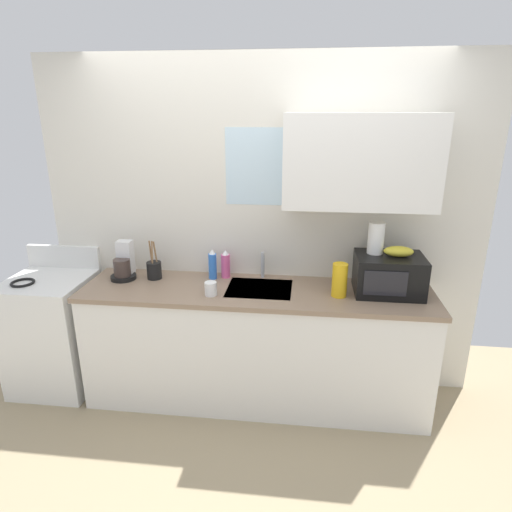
# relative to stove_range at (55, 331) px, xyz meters

# --- Properties ---
(kitchen_wall_assembly) EXTENTS (3.28, 0.42, 2.50)m
(kitchen_wall_assembly) POSITION_rel_stove_range_xyz_m (1.73, 0.31, 0.90)
(kitchen_wall_assembly) COLOR silver
(kitchen_wall_assembly) RESTS_ON ground
(counter_unit) EXTENTS (2.51, 0.63, 0.90)m
(counter_unit) POSITION_rel_stove_range_xyz_m (1.60, -0.00, -0.00)
(counter_unit) COLOR white
(counter_unit) RESTS_ON ground
(sink_faucet) EXTENTS (0.03, 0.03, 0.20)m
(sink_faucet) POSITION_rel_stove_range_xyz_m (1.62, 0.24, 0.54)
(sink_faucet) COLOR #B2B5BA
(sink_faucet) RESTS_ON counter_unit
(stove_range) EXTENTS (0.60, 0.60, 1.08)m
(stove_range) POSITION_rel_stove_range_xyz_m (0.00, 0.00, 0.00)
(stove_range) COLOR white
(stove_range) RESTS_ON ground
(microwave) EXTENTS (0.46, 0.35, 0.27)m
(microwave) POSITION_rel_stove_range_xyz_m (2.52, 0.04, 0.58)
(microwave) COLOR black
(microwave) RESTS_ON counter_unit
(banana_bunch) EXTENTS (0.20, 0.11, 0.07)m
(banana_bunch) POSITION_rel_stove_range_xyz_m (2.57, 0.05, 0.75)
(banana_bunch) COLOR gold
(banana_bunch) RESTS_ON microwave
(paper_towel_roll) EXTENTS (0.11, 0.11, 0.22)m
(paper_towel_roll) POSITION_rel_stove_range_xyz_m (2.42, 0.10, 0.82)
(paper_towel_roll) COLOR white
(paper_towel_roll) RESTS_ON microwave
(coffee_maker) EXTENTS (0.19, 0.21, 0.28)m
(coffee_maker) POSITION_rel_stove_range_xyz_m (0.58, 0.10, 0.55)
(coffee_maker) COLOR black
(coffee_maker) RESTS_ON counter_unit
(dish_soap_bottle_pink) EXTENTS (0.07, 0.07, 0.22)m
(dish_soap_bottle_pink) POSITION_rel_stove_range_xyz_m (1.34, 0.21, 0.54)
(dish_soap_bottle_pink) COLOR #E55999
(dish_soap_bottle_pink) RESTS_ON counter_unit
(dish_soap_bottle_blue) EXTENTS (0.06, 0.06, 0.23)m
(dish_soap_bottle_blue) POSITION_rel_stove_range_xyz_m (1.25, 0.17, 0.55)
(dish_soap_bottle_blue) COLOR blue
(dish_soap_bottle_blue) RESTS_ON counter_unit
(cereal_canister) EXTENTS (0.10, 0.10, 0.23)m
(cereal_canister) POSITION_rel_stove_range_xyz_m (2.18, -0.05, 0.56)
(cereal_canister) COLOR gold
(cereal_canister) RESTS_ON counter_unit
(mug_white) EXTENTS (0.08, 0.08, 0.09)m
(mug_white) POSITION_rel_stove_range_xyz_m (1.30, -0.14, 0.49)
(mug_white) COLOR white
(mug_white) RESTS_ON counter_unit
(utensil_crock) EXTENTS (0.11, 0.11, 0.30)m
(utensil_crock) POSITION_rel_stove_range_xyz_m (0.81, 0.12, 0.51)
(utensil_crock) COLOR black
(utensil_crock) RESTS_ON counter_unit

